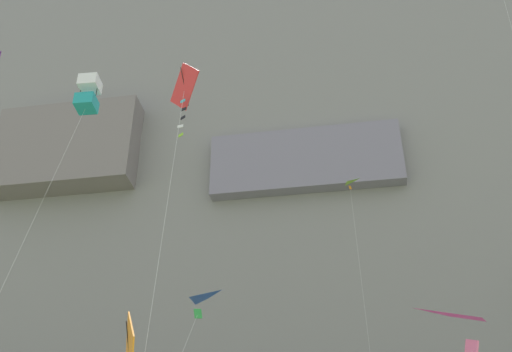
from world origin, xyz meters
name	(u,v)px	position (x,y,z in m)	size (l,w,h in m)	color
cliff_face	(315,205)	(-0.01, 53.28, 33.95)	(180.00, 23.40, 67.92)	gray
kite_delta_high_center	(486,344)	(6.04, 12.99, 6.49)	(2.07, 4.48, 6.81)	#CC3399
kite_delta_far_left	(187,313)	(-3.82, 21.90, 11.13)	(2.28, 6.16, 11.49)	blue
kite_box_upper_left	(88,94)	(-8.71, 19.34, 21.46)	(1.26, 6.14, 22.43)	white
kite_diamond_high_left	(184,94)	(-3.50, 17.98, 19.65)	(1.70, 5.77, 21.22)	red
kite_delta_far_right	(351,214)	(3.38, 34.36, 22.11)	(1.28, 2.40, 24.53)	#8CCC33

